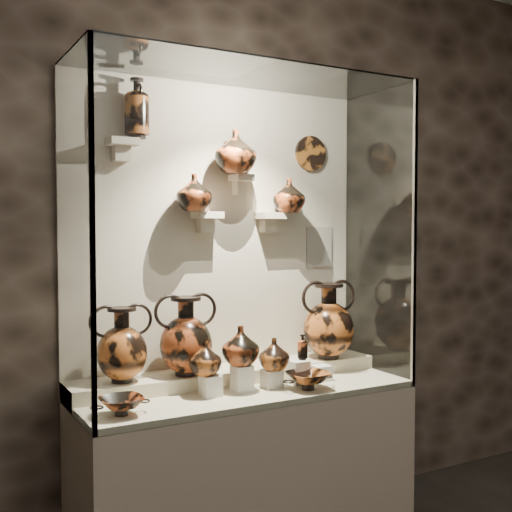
{
  "coord_description": "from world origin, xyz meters",
  "views": [
    {
      "loc": [
        -1.5,
        -0.62,
        1.64
      ],
      "look_at": [
        0.08,
        2.21,
        1.49
      ],
      "focal_mm": 45.0,
      "sensor_mm": 36.0,
      "label": 1
    }
  ],
  "objects": [
    {
      "name": "pedestal_d",
      "position": [
        0.28,
        2.13,
        0.89
      ],
      "size": [
        0.09,
        0.09,
        0.12
      ],
      "primitive_type": "cube",
      "color": "silver",
      "rests_on": "front_tier"
    },
    {
      "name": "glass_top",
      "position": [
        0.0,
        2.18,
        2.4
      ],
      "size": [
        1.7,
        0.6,
        0.01
      ],
      "primitive_type": "cube",
      "color": "white",
      "rests_on": "back_panel"
    },
    {
      "name": "amphora_left",
      "position": [
        -0.59,
        2.33,
        1.08
      ],
      "size": [
        0.38,
        0.38,
        0.36
      ],
      "primitive_type": null,
      "rotation": [
        0.0,
        0.0,
        -0.42
      ],
      "color": "#A0501E",
      "rests_on": "rear_tier"
    },
    {
      "name": "bracket_ul",
      "position": [
        -0.55,
        2.42,
        2.05
      ],
      "size": [
        0.14,
        0.12,
        0.04
      ],
      "primitive_type": "cube",
      "color": "beige",
      "rests_on": "back_panel"
    },
    {
      "name": "ovoid_vase_b",
      "position": [
        0.04,
        2.36,
        2.03
      ],
      "size": [
        0.23,
        0.23,
        0.23
      ],
      "primitive_type": "imported",
      "rotation": [
        0.0,
        0.0,
        0.06
      ],
      "color": "#983E1A",
      "rests_on": "bracket_cb"
    },
    {
      "name": "ovoid_vase_a",
      "position": [
        -0.19,
        2.38,
        1.81
      ],
      "size": [
        0.24,
        0.24,
        0.19
      ],
      "primitive_type": "imported",
      "rotation": [
        0.0,
        0.0,
        0.4
      ],
      "color": "#983E1A",
      "rests_on": "bracket_ca"
    },
    {
      "name": "lekythos_tall",
      "position": [
        -0.48,
        2.4,
        2.23
      ],
      "size": [
        0.17,
        0.17,
        0.33
      ],
      "primitive_type": null,
      "rotation": [
        0.0,
        0.0,
        -0.43
      ],
      "color": "#A0501E",
      "rests_on": "bracket_ul"
    },
    {
      "name": "plinth",
      "position": [
        0.0,
        2.18,
        0.4
      ],
      "size": [
        1.7,
        0.6,
        0.8
      ],
      "primitive_type": "cube",
      "color": "beige",
      "rests_on": "floor"
    },
    {
      "name": "glass_right",
      "position": [
        0.85,
        2.18,
        1.6
      ],
      "size": [
        0.01,
        0.6,
        1.6
      ],
      "primitive_type": "cube",
      "color": "white",
      "rests_on": "plinth"
    },
    {
      "name": "pedestal_e",
      "position": [
        0.42,
        2.13,
        0.87
      ],
      "size": [
        0.09,
        0.09,
        0.08
      ],
      "primitive_type": "cube",
      "color": "silver",
      "rests_on": "front_tier"
    },
    {
      "name": "wall_plate",
      "position": [
        0.58,
        2.47,
        2.06
      ],
      "size": [
        0.2,
        0.02,
        0.2
      ],
      "primitive_type": "cylinder",
      "rotation": [
        1.57,
        0.0,
        0.0
      ],
      "color": "#95531D",
      "rests_on": "back_panel"
    },
    {
      "name": "bracket_cc",
      "position": [
        0.28,
        2.42,
        1.7
      ],
      "size": [
        0.14,
        0.12,
        0.04
      ],
      "primitive_type": "cube",
      "color": "beige",
      "rests_on": "back_panel"
    },
    {
      "name": "kylix_right",
      "position": [
        0.25,
        2.0,
        0.88
      ],
      "size": [
        0.34,
        0.32,
        0.11
      ],
      "primitive_type": null,
      "rotation": [
        0.0,
        0.0,
        -0.43
      ],
      "color": "#A0501E",
      "rests_on": "front_tier"
    },
    {
      "name": "rear_tier",
      "position": [
        0.0,
        2.35,
        0.85
      ],
      "size": [
        1.7,
        0.25,
        0.1
      ],
      "primitive_type": "cube",
      "color": "beige",
      "rests_on": "plinth"
    },
    {
      "name": "pedestal_a",
      "position": [
        -0.22,
        2.13,
        0.88
      ],
      "size": [
        0.09,
        0.09,
        0.1
      ],
      "primitive_type": "cube",
      "color": "silver",
      "rests_on": "front_tier"
    },
    {
      "name": "info_placard",
      "position": [
        0.64,
        2.47,
        1.52
      ],
      "size": [
        0.17,
        0.01,
        0.23
      ],
      "primitive_type": "cube",
      "color": "beige",
      "rests_on": "back_panel"
    },
    {
      "name": "glass_left",
      "position": [
        -0.85,
        2.18,
        1.6
      ],
      "size": [
        0.01,
        0.6,
        1.6
      ],
      "primitive_type": "cube",
      "color": "white",
      "rests_on": "plinth"
    },
    {
      "name": "bracket_cb",
      "position": [
        0.1,
        2.42,
        1.9
      ],
      "size": [
        0.1,
        0.12,
        0.04
      ],
      "primitive_type": "cube",
      "color": "beige",
      "rests_on": "back_panel"
    },
    {
      "name": "glass_front",
      "position": [
        0.0,
        1.88,
        1.6
      ],
      "size": [
        1.7,
        0.01,
        1.6
      ],
      "primitive_type": "cube",
      "color": "white",
      "rests_on": "plinth"
    },
    {
      "name": "jug_a",
      "position": [
        -0.24,
        2.15,
        1.01
      ],
      "size": [
        0.19,
        0.19,
        0.16
      ],
      "primitive_type": "imported",
      "rotation": [
        0.0,
        0.0,
        0.26
      ],
      "color": "#A0501E",
      "rests_on": "pedestal_a"
    },
    {
      "name": "pedestal_c",
      "position": [
        0.12,
        2.13,
        0.88
      ],
      "size": [
        0.09,
        0.09,
        0.09
      ],
      "primitive_type": "cube",
      "color": "silver",
      "rests_on": "front_tier"
    },
    {
      "name": "jug_b",
      "position": [
        -0.05,
        2.14,
        1.06
      ],
      "size": [
        0.2,
        0.2,
        0.19
      ],
      "primitive_type": "imported",
      "rotation": [
        0.0,
        0.0,
        -0.09
      ],
      "color": "#983E1A",
      "rests_on": "pedestal_b"
    },
    {
      "name": "bracket_ca",
      "position": [
        -0.1,
        2.42,
        1.7
      ],
      "size": [
        0.14,
        0.12,
        0.04
      ],
      "primitive_type": "cube",
      "color": "beige",
      "rests_on": "back_panel"
    },
    {
      "name": "jug_c",
      "position": [
        0.12,
        2.11,
        1.0
      ],
      "size": [
        0.19,
        0.19,
        0.16
      ],
      "primitive_type": "imported",
      "rotation": [
        0.0,
        0.0,
        -0.3
      ],
      "color": "#A0501E",
      "rests_on": "pedestal_c"
    },
    {
      "name": "amphora_right",
      "position": [
        0.59,
        2.3,
        1.11
      ],
      "size": [
        0.43,
        0.43,
        0.43
      ],
      "primitive_type": null,
      "rotation": [
        0.0,
        0.0,
        0.31
      ],
      "color": "#A0501E",
      "rests_on": "rear_tier"
    },
    {
      "name": "lekythos_small",
      "position": [
        0.31,
        2.14,
        1.02
      ],
      "size": [
        0.07,
        0.07,
        0.15
      ],
      "primitive_type": null,
      "rotation": [
        0.0,
        0.0,
        -0.06
      ],
      "color": "#983E1A",
      "rests_on": "pedestal_d"
    },
    {
      "name": "amphora_mid",
      "position": [
        -0.27,
        2.31,
        1.1
      ],
      "size": [
        0.35,
        0.35,
        0.4
      ],
      "primitive_type": null,
      "rotation": [
        0.0,
        0.0,
        -0.12
      ],
      "color": "#983E1A",
      "rests_on": "rear_tier"
    },
    {
      "name": "back_panel",
      "position": [
        0.0,
        2.5,
        1.6
      ],
      "size": [
        1.7,
        0.03,
        1.6
      ],
      "primitive_type": "cube",
      "color": "beige",
      "rests_on": "plinth"
    },
    {
      "name": "wall_back",
      "position": [
        0.0,
        2.5,
        1.6
      ],
      "size": [
        5.0,
        0.02,
        3.2
      ],
      "primitive_type": "cube",
      "color": "#2B221B",
      "rests_on": "ground"
    },
    {
      "name": "pedestal_b",
      "position": [
        -0.05,
        2.13,
        0.9
      ],
      "size": [
        0.09,
        0.09,
        0.13
      ],
      "primitive_type": "cube",
      "color": "silver",
      "rests_on": "front_tier"
    },
    {
      "name": "front_tier",
      "position": [
        0.0,
        2.18,
        0.82
      ],
      "size": [
        1.68,
        0.58,
        0.03
      ],
      "primitive_type": "cube",
      "color": "beige",
      "rests_on": "plinth"
    },
    {
      "name": "kylix_left",
      "position": [
        -0.69,
        2.03,
        0.88
      ],
      "size": [
        0.27,
        0.24,
        0.1
      ],
      "primitive_type": null,
      "rotation": [
        0.0,
        0.0,
        0.15
      ],
      "color": "#983E1A",
      "rests_on": "front_tier"
    },
    {
      "name": "frame_post_left",
      "position": [
        -0.84,
        1.89,
        1.6
      ],
      "size": [
        0.02,
        0.02,
        1.6
      ],
      "primitive_type": "cube",
      "color": "gray",
      "rests_on": "plinth"
    },
    {
      "name": "frame_post_right",
      "position": [
        0.84,
        1.89,
        1.6
      ],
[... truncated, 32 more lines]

